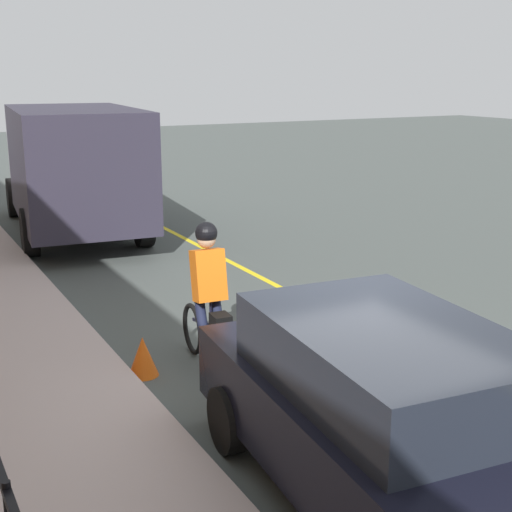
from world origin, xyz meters
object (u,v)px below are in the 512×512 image
(traffic_cone_near, at_px, (143,356))
(parked_sedan_rear, at_px, (395,421))
(cyclist_lead, at_px, (208,299))
(box_truck_background, at_px, (71,164))

(traffic_cone_near, bearing_deg, parked_sedan_rear, -166.57)
(parked_sedan_rear, bearing_deg, cyclist_lead, -173.06)
(box_truck_background, bearing_deg, traffic_cone_near, 177.10)
(cyclist_lead, height_order, box_truck_background, box_truck_background)
(cyclist_lead, height_order, traffic_cone_near, cyclist_lead)
(cyclist_lead, relative_size, traffic_cone_near, 3.81)
(cyclist_lead, distance_m, box_truck_background, 8.40)
(cyclist_lead, distance_m, parked_sedan_rear, 3.30)
(traffic_cone_near, bearing_deg, box_truck_background, -9.02)
(traffic_cone_near, bearing_deg, cyclist_lead, -108.44)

